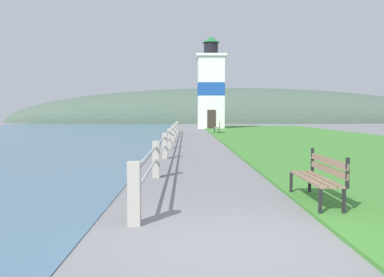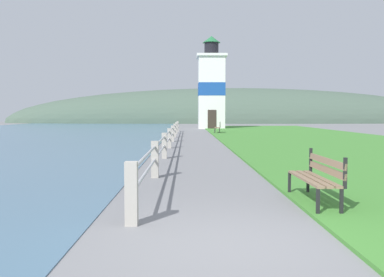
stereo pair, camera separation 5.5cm
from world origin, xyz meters
The scene contains 7 objects.
ground_plane centered at (0.00, 0.00, 0.00)m, with size 160.00×160.00×0.00m, color slate.
grass_verge centered at (7.42, 19.57, 0.03)m, with size 12.00×58.71×0.06m.
seawall_railing centered at (-1.32, 17.13, 0.55)m, with size 0.18×32.45×0.93m.
park_bench_near centered at (1.81, 2.35, 0.54)m, with size 0.48×1.88×0.94m.
park_bench_midway centered at (2.08, 29.69, 0.54)m, with size 0.62×1.82×0.94m.
lighthouse centered at (2.14, 40.70, 4.34)m, with size 3.16×3.16×9.83m.
distant_hillside centered at (8.00, 69.14, 0.00)m, with size 80.00×16.00×12.00m.
Camera 1 is at (-0.58, -5.15, 1.63)m, focal length 40.00 mm.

